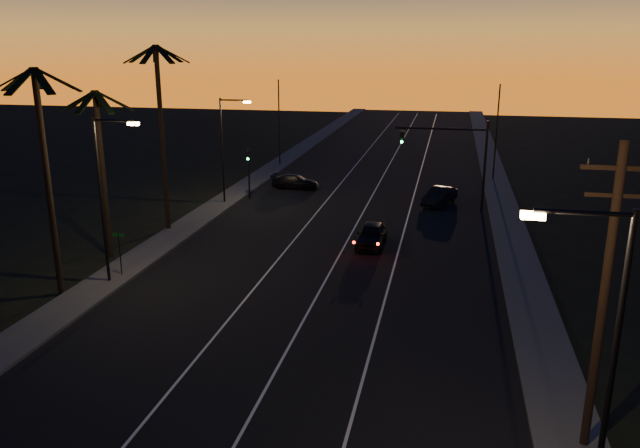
% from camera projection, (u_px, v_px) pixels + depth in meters
% --- Properties ---
extents(road, '(20.00, 170.00, 0.01)m').
position_uv_depth(road, '(340.00, 241.00, 41.28)').
color(road, black).
rests_on(road, ground).
extents(sidewalk_left, '(2.40, 170.00, 0.16)m').
position_uv_depth(sidewalk_left, '(182.00, 230.00, 43.48)').
color(sidewalk_left, '#3D3D3B').
rests_on(sidewalk_left, ground).
extents(sidewalk_right, '(2.40, 170.00, 0.16)m').
position_uv_depth(sidewalk_right, '(515.00, 251.00, 39.05)').
color(sidewalk_right, '#3D3D3B').
rests_on(sidewalk_right, ground).
extents(lane_stripe_left, '(0.12, 160.00, 0.01)m').
position_uv_depth(lane_stripe_left, '(296.00, 238.00, 41.87)').
color(lane_stripe_left, silver).
rests_on(lane_stripe_left, road).
extents(lane_stripe_mid, '(0.12, 160.00, 0.01)m').
position_uv_depth(lane_stripe_mid, '(347.00, 241.00, 41.18)').
color(lane_stripe_mid, silver).
rests_on(lane_stripe_mid, road).
extents(lane_stripe_right, '(0.12, 160.00, 0.01)m').
position_uv_depth(lane_stripe_right, '(400.00, 245.00, 40.49)').
color(lane_stripe_right, silver).
rests_on(lane_stripe_right, road).
extents(palm_near, '(4.25, 4.16, 11.53)m').
position_uv_depth(palm_near, '(45.00, 160.00, 30.53)').
color(palm_near, black).
rests_on(palm_near, ground).
extents(palm_mid, '(4.25, 4.16, 10.03)m').
position_uv_depth(palm_mid, '(101.00, 156.00, 36.51)').
color(palm_mid, black).
rests_on(palm_mid, ground).
extents(palm_far, '(4.25, 4.16, 12.53)m').
position_uv_depth(palm_far, '(161.00, 121.00, 41.57)').
color(palm_far, black).
rests_on(palm_far, ground).
extents(streetlight_left_near, '(2.55, 0.26, 9.00)m').
position_uv_depth(streetlight_left_near, '(105.00, 188.00, 32.52)').
color(streetlight_left_near, black).
rests_on(streetlight_left_near, ground).
extents(streetlight_left_far, '(2.55, 0.26, 8.50)m').
position_uv_depth(streetlight_left_far, '(226.00, 142.00, 49.51)').
color(streetlight_left_far, black).
rests_on(streetlight_left_far, ground).
extents(streetlight_right_near, '(2.55, 0.26, 9.00)m').
position_uv_depth(streetlight_right_near, '(601.00, 354.00, 15.13)').
color(streetlight_right_near, black).
rests_on(streetlight_right_near, ground).
extents(street_sign, '(0.70, 0.06, 2.60)m').
position_uv_depth(street_sign, '(120.00, 249.00, 34.50)').
color(street_sign, black).
rests_on(street_sign, ground).
extents(utility_pole, '(2.20, 0.28, 10.00)m').
position_uv_depth(utility_pole, '(604.00, 295.00, 18.72)').
color(utility_pole, black).
rests_on(utility_pole, ground).
extents(signal_mast, '(7.10, 0.41, 7.00)m').
position_uv_depth(signal_mast, '(454.00, 149.00, 47.94)').
color(signal_mast, black).
rests_on(signal_mast, ground).
extents(signal_post, '(0.28, 0.37, 4.20)m').
position_uv_depth(signal_post, '(249.00, 165.00, 51.74)').
color(signal_post, black).
rests_on(signal_post, ground).
extents(far_pole_left, '(0.14, 0.14, 9.00)m').
position_uv_depth(far_pole_left, '(279.00, 123.00, 65.70)').
color(far_pole_left, black).
rests_on(far_pole_left, ground).
extents(far_pole_right, '(0.14, 0.14, 9.00)m').
position_uv_depth(far_pole_right, '(496.00, 133.00, 58.54)').
color(far_pole_right, black).
rests_on(far_pole_right, ground).
extents(lead_car, '(1.76, 4.80, 1.46)m').
position_uv_depth(lead_car, '(371.00, 235.00, 40.13)').
color(lead_car, black).
rests_on(lead_car, road).
extents(right_car, '(2.91, 4.51, 1.40)m').
position_uv_depth(right_car, '(439.00, 196.00, 50.34)').
color(right_car, black).
rests_on(right_car, road).
extents(cross_car, '(4.33, 1.93, 1.23)m').
position_uv_depth(cross_car, '(295.00, 182.00, 56.06)').
color(cross_car, black).
rests_on(cross_car, road).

